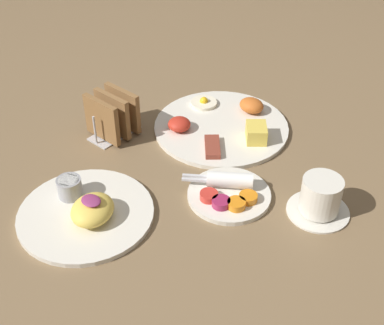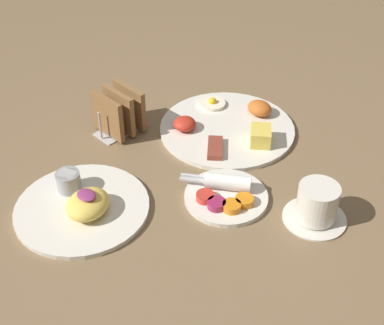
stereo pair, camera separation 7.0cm
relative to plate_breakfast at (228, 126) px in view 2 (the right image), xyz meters
The scene contains 6 objects.
ground_plane 0.22m from the plate_breakfast, 89.95° to the right, with size 3.00×3.00×0.00m, color brown.
plate_breakfast is the anchor object (origin of this frame).
plate_condiments 0.24m from the plate_breakfast, 48.75° to the right, with size 0.18×0.16×0.04m.
plate_foreground 0.40m from the plate_breakfast, 92.08° to the right, with size 0.26×0.26×0.06m.
toast_rack 0.25m from the plate_breakfast, 134.61° to the right, with size 0.10×0.12×0.10m.
coffee_cup 0.33m from the plate_breakfast, 18.30° to the right, with size 0.12×0.12×0.08m.
Camera 2 is at (0.67, -0.56, 0.70)m, focal length 50.00 mm.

